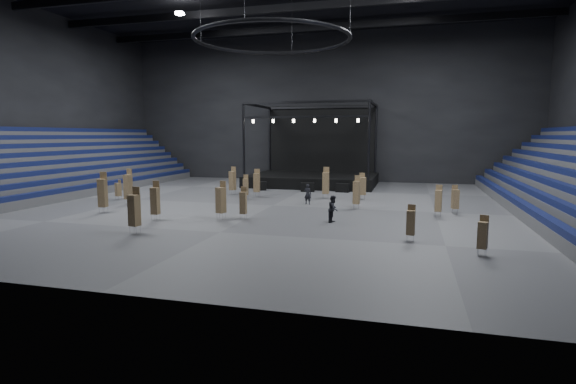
% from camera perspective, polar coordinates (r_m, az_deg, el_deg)
% --- Properties ---
extents(floor, '(50.00, 50.00, 0.00)m').
position_cam_1_polar(floor, '(36.31, -1.93, -1.71)').
color(floor, '#4F4F52').
rests_on(floor, ground).
extents(wall_back, '(50.00, 0.20, 18.00)m').
position_cam_1_polar(wall_back, '(56.38, 4.44, 10.62)').
color(wall_back, black).
rests_on(wall_back, ground).
extents(wall_front, '(50.00, 0.20, 18.00)m').
position_cam_1_polar(wall_front, '(17.31, -24.12, 17.81)').
color(wall_front, black).
rests_on(wall_front, ground).
extents(wall_left, '(0.20, 42.00, 18.00)m').
position_cam_1_polar(wall_left, '(49.53, -31.32, 10.08)').
color(wall_left, black).
rests_on(wall_left, ground).
extents(bleachers_left, '(7.20, 40.00, 6.40)m').
position_cam_1_polar(bleachers_left, '(48.11, -29.06, 1.65)').
color(bleachers_left, '#4B4B4E').
rests_on(bleachers_left, floor).
extents(stage, '(14.00, 10.00, 9.20)m').
position_cam_1_polar(stage, '(51.78, 3.37, 2.57)').
color(stage, black).
rests_on(stage, floor).
extents(truss_ring, '(12.30, 12.30, 5.15)m').
position_cam_1_polar(truss_ring, '(36.62, -2.02, 18.82)').
color(truss_ring, black).
rests_on(truss_ring, ceiling).
extents(flight_case_left, '(1.47, 1.04, 0.89)m').
position_cam_1_polar(flight_case_left, '(46.35, -3.59, 0.77)').
color(flight_case_left, black).
rests_on(flight_case_left, floor).
extents(flight_case_mid, '(1.44, 0.86, 0.90)m').
position_cam_1_polar(flight_case_mid, '(45.11, 2.51, 0.61)').
color(flight_case_mid, black).
rests_on(flight_case_mid, floor).
extents(flight_case_right, '(1.37, 0.78, 0.88)m').
position_cam_1_polar(flight_case_right, '(44.98, 6.94, 0.53)').
color(flight_case_right, black).
rests_on(flight_case_right, floor).
extents(chair_stack_0, '(0.62, 0.62, 2.66)m').
position_cam_1_polar(chair_stack_0, '(43.26, -7.06, 1.51)').
color(chair_stack_0, silver).
rests_on(chair_stack_0, floor).
extents(chair_stack_1, '(0.56, 0.56, 2.84)m').
position_cam_1_polar(chair_stack_1, '(40.12, 4.82, 1.22)').
color(chair_stack_1, silver).
rests_on(chair_stack_1, floor).
extents(chair_stack_2, '(0.66, 0.66, 2.35)m').
position_cam_1_polar(chair_stack_2, '(39.96, 9.43, 0.81)').
color(chair_stack_2, silver).
rests_on(chair_stack_2, floor).
extents(chair_stack_3, '(0.54, 0.54, 1.77)m').
position_cam_1_polar(chair_stack_3, '(41.99, -20.75, 0.34)').
color(chair_stack_3, silver).
rests_on(chair_stack_3, floor).
extents(chair_stack_4, '(0.61, 0.61, 3.00)m').
position_cam_1_polar(chair_stack_4, '(35.28, -22.47, -0.03)').
color(chair_stack_4, silver).
rests_on(chair_stack_4, floor).
extents(chair_stack_5, '(0.51, 0.51, 2.23)m').
position_cam_1_polar(chair_stack_5, '(32.82, 18.56, -0.99)').
color(chair_stack_5, silver).
rests_on(chair_stack_5, floor).
extents(chair_stack_6, '(0.50, 0.50, 2.63)m').
position_cam_1_polar(chair_stack_6, '(31.14, -16.51, -1.00)').
color(chair_stack_6, silver).
rests_on(chair_stack_6, floor).
extents(chair_stack_7, '(0.54, 0.54, 2.58)m').
position_cam_1_polar(chair_stack_7, '(34.87, 8.70, 0.01)').
color(chair_stack_7, silver).
rests_on(chair_stack_7, floor).
extents(chair_stack_8, '(0.51, 0.51, 2.17)m').
position_cam_1_polar(chair_stack_8, '(40.00, -5.40, 0.72)').
color(chair_stack_8, silver).
rests_on(chair_stack_8, floor).
extents(chair_stack_9, '(0.53, 0.53, 1.92)m').
position_cam_1_polar(chair_stack_9, '(23.01, 23.50, -4.96)').
color(chair_stack_9, silver).
rests_on(chair_stack_9, floor).
extents(chair_stack_10, '(0.47, 0.47, 1.98)m').
position_cam_1_polar(chair_stack_10, '(24.83, 15.33, -3.70)').
color(chair_stack_10, silver).
rests_on(chair_stack_10, floor).
extents(chair_stack_11, '(0.59, 0.59, 2.69)m').
position_cam_1_polar(chair_stack_11, '(27.34, -18.93, -2.11)').
color(chair_stack_11, silver).
rests_on(chair_stack_11, floor).
extents(chair_stack_12, '(0.61, 0.61, 2.56)m').
position_cam_1_polar(chair_stack_12, '(41.47, -3.99, 1.25)').
color(chair_stack_12, silver).
rests_on(chair_stack_12, floor).
extents(chair_stack_13, '(0.46, 0.46, 2.19)m').
position_cam_1_polar(chair_stack_13, '(30.51, -5.71, -1.31)').
color(chair_stack_13, silver).
rests_on(chair_stack_13, floor).
extents(chair_stack_14, '(0.55, 0.55, 2.08)m').
position_cam_1_polar(chair_stack_14, '(34.51, 20.47, -0.80)').
color(chair_stack_14, silver).
rests_on(chair_stack_14, floor).
extents(chair_stack_15, '(0.68, 0.68, 2.59)m').
position_cam_1_polar(chair_stack_15, '(30.53, -8.51, -0.93)').
color(chair_stack_15, silver).
rests_on(chair_stack_15, floor).
extents(chair_stack_16, '(0.59, 0.59, 2.94)m').
position_cam_1_polar(chair_stack_16, '(38.89, -19.64, 0.68)').
color(chair_stack_16, silver).
rests_on(chair_stack_16, floor).
extents(man_center, '(0.68, 0.50, 1.69)m').
position_cam_1_polar(man_center, '(36.80, 2.52, -0.27)').
color(man_center, black).
rests_on(man_center, floor).
extents(crew_member, '(0.81, 0.96, 1.76)m').
position_cam_1_polar(crew_member, '(29.31, 5.77, -2.15)').
color(crew_member, black).
rests_on(crew_member, floor).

